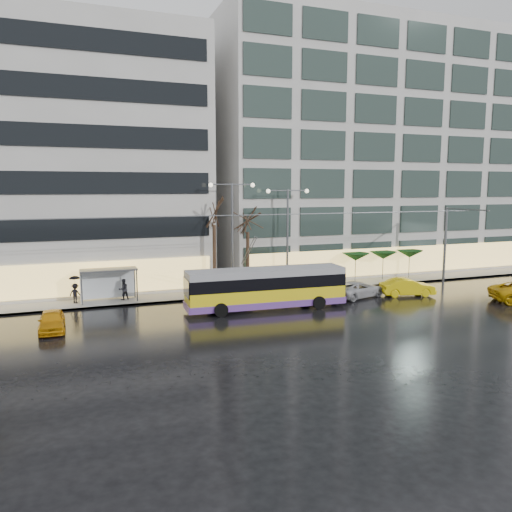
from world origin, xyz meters
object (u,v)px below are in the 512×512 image
street_lamp_near (232,222)px  taxi_a (52,321)px  trolleybus (266,289)px  bus_shelter (103,278)px

street_lamp_near → taxi_a: size_ratio=2.38×
street_lamp_near → trolleybus: bearing=-84.9°
bus_shelter → taxi_a: size_ratio=1.11×
taxi_a → street_lamp_near: bearing=26.3°
trolleybus → taxi_a: (-14.46, -0.62, -0.82)m
bus_shelter → taxi_a: 7.72m
trolleybus → taxi_a: size_ratio=3.10×
trolleybus → street_lamp_near: size_ratio=1.30×
street_lamp_near → taxi_a: bearing=-153.8°
trolleybus → bus_shelter: 12.55m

